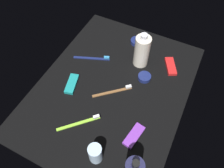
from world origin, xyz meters
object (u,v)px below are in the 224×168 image
Objects in this scene: snack_bar_red at (171,66)px; toothbrush_navy at (94,58)px; toothbrush_lime at (81,122)px; cream_tin_right at (137,41)px; bodywash_bottle at (142,51)px; deodorant_stick at (95,154)px; cream_tin_left at (144,77)px; toothbrush_brown at (115,91)px; snack_bar_teal at (72,84)px; snack_bar_purple at (134,136)px.

toothbrush_navy is at bearing -100.33° from snack_bar_red.
toothbrush_lime reaches higher than cream_tin_right.
bodywash_bottle reaches higher than snack_bar_red.
deodorant_stick reaches higher than cream_tin_left.
cream_tin_right is (-19.68, 14.55, 0.39)cm from toothbrush_navy.
bodywash_bottle is at bearing 167.18° from toothbrush_lime.
toothbrush_navy is at bearing -149.96° from deodorant_stick.
toothbrush_brown is 32.73cm from cream_tin_right.
bodywash_bottle is 2.87× the size of cream_tin_right.
snack_bar_teal is (5.24, -18.93, 0.14)cm from toothbrush_brown.
snack_bar_red is (-11.61, 35.53, 0.14)cm from toothbrush_navy.
toothbrush_brown is at bearing -10.06° from bodywash_bottle.
cream_tin_left reaches higher than snack_bar_red.
deodorant_stick is 1.47× the size of cream_tin_right.
snack_bar_red is (-53.51, 11.30, -3.84)cm from deodorant_stick.
bodywash_bottle reaches higher than snack_bar_purple.
bodywash_bottle is 38.81cm from snack_bar_purple.
snack_bar_red is at bearing 68.96° from cream_tin_right.
toothbrush_lime is 21.70cm from snack_bar_purple.
toothbrush_brown is 2.29× the size of cream_tin_right.
toothbrush_brown is at bearing -35.61° from cream_tin_left.
toothbrush_lime is 35.27cm from cream_tin_left.
toothbrush_lime is 49.80cm from snack_bar_red.
snack_bar_red is (-44.00, 23.33, 0.14)cm from toothbrush_lime.
deodorant_stick is at bearing 3.29° from bodywash_bottle.
bodywash_bottle is at bearing -103.67° from snack_bar_red.
toothbrush_brown is at bearing -124.36° from snack_bar_purple.
cream_tin_left is at bearing -156.66° from snack_bar_purple.
cream_tin_left is at bearing 176.55° from deodorant_stick.
toothbrush_lime is at bearing -69.22° from snack_bar_purple.
snack_bar_teal is 33.22cm from cream_tin_left.
bodywash_bottle is at bearing -151.67° from snack_bar_purple.
snack_bar_teal is 1.00× the size of snack_bar_red.
cream_tin_right reaches higher than snack_bar_teal.
deodorant_stick is 48.56cm from toothbrush_navy.
bodywash_bottle reaches higher than cream_tin_left.
toothbrush_brown is at bearing 164.29° from toothbrush_lime.
snack_bar_red is 1.00× the size of snack_bar_purple.
toothbrush_navy is 43.82cm from snack_bar_purple.
cream_tin_left reaches higher than snack_bar_teal.
toothbrush_navy is at bearing -120.37° from snack_bar_purple.
toothbrush_navy reaches higher than snack_bar_red.
toothbrush_navy is 1.65× the size of snack_bar_teal.
bodywash_bottle is 12.07cm from cream_tin_left.
cream_tin_left is (-32.13, 14.54, 0.40)cm from toothbrush_lime.
toothbrush_brown is 15.56cm from cream_tin_left.
toothbrush_navy is 24.48cm from cream_tin_right.
deodorant_stick is 0.68× the size of toothbrush_lime.
cream_tin_left is (-17.89, 27.99, 0.26)cm from snack_bar_teal.
deodorant_stick is at bearing 8.93° from cream_tin_right.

